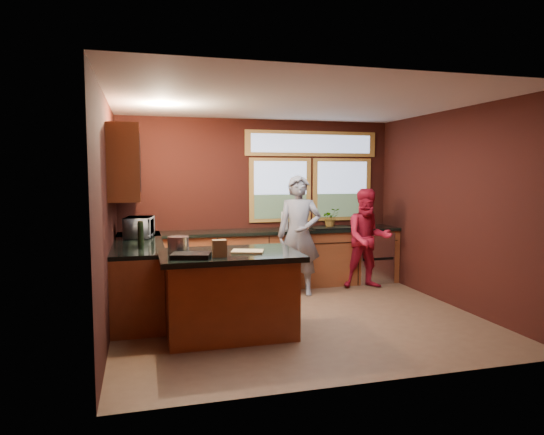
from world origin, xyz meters
name	(u,v)px	position (x,y,z in m)	size (l,w,h in m)	color
floor	(297,317)	(0.00, 0.00, 0.00)	(4.50, 4.50, 0.00)	brown
room_shell	(245,176)	(-0.60, 0.32, 1.80)	(4.52, 4.02, 2.71)	black
back_counter	(276,258)	(0.20, 1.70, 0.46)	(4.50, 0.64, 0.93)	brown
left_counter	(138,276)	(-1.95, 0.85, 0.47)	(0.64, 2.30, 0.93)	brown
island	(230,293)	(-0.94, -0.41, 0.48)	(1.55, 1.05, 0.95)	brown
person_grey	(299,235)	(0.39, 1.13, 0.90)	(0.66, 0.43, 1.80)	slate
person_red	(368,238)	(1.59, 1.25, 0.79)	(0.77, 0.60, 1.59)	#A61327
microwave	(139,227)	(-1.92, 1.25, 1.08)	(0.52, 0.36, 0.29)	#999999
potted_plant	(331,218)	(1.15, 1.75, 1.09)	(0.29, 0.25, 0.32)	#999999
paper_towel	(285,221)	(0.34, 1.70, 1.07)	(0.12, 0.12, 0.28)	silver
cutting_board	(248,251)	(-0.74, -0.46, 0.95)	(0.35, 0.25, 0.02)	tan
stock_pot	(178,244)	(-1.49, -0.26, 1.03)	(0.24, 0.24, 0.18)	#ABABB0
paper_bag	(219,248)	(-1.09, -0.66, 1.03)	(0.15, 0.12, 0.18)	brown
black_tray	(191,256)	(-1.39, -0.66, 0.97)	(0.40, 0.28, 0.05)	black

